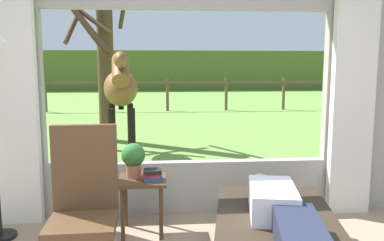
# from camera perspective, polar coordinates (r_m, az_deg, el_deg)

# --- Properties ---
(back_wall_with_window) EXTENTS (5.20, 0.12, 2.55)m
(back_wall_with_window) POSITION_cam_1_polar(r_m,az_deg,el_deg) (4.08, -0.55, 3.67)
(back_wall_with_window) COLOR #9E998E
(back_wall_with_window) RESTS_ON ground_plane
(curtain_panel_left) EXTENTS (0.44, 0.10, 2.40)m
(curtain_panel_left) POSITION_cam_1_polar(r_m,az_deg,el_deg) (4.17, -24.23, 2.38)
(curtain_panel_left) COLOR silver
(curtain_panel_left) RESTS_ON ground_plane
(curtain_panel_right) EXTENTS (0.44, 0.10, 2.40)m
(curtain_panel_right) POSITION_cam_1_polar(r_m,az_deg,el_deg) (4.41, 22.07, 2.76)
(curtain_panel_right) COLOR silver
(curtain_panel_right) RESTS_ON ground_plane
(outdoor_pasture_lawn) EXTENTS (36.00, 21.68, 0.02)m
(outdoor_pasture_lawn) POSITION_cam_1_polar(r_m,az_deg,el_deg) (15.04, -3.68, 2.08)
(outdoor_pasture_lawn) COLOR olive
(outdoor_pasture_lawn) RESTS_ON ground_plane
(distant_hill_ridge) EXTENTS (36.00, 2.00, 2.40)m
(distant_hill_ridge) POSITION_cam_1_polar(r_m,az_deg,el_deg) (24.81, -4.20, 7.16)
(distant_hill_ridge) COLOR #54642A
(distant_hill_ridge) RESTS_ON ground_plane
(reclining_person) EXTENTS (0.44, 1.43, 0.22)m
(reclining_person) POSITION_cam_1_polar(r_m,az_deg,el_deg) (2.99, 12.55, -12.49)
(reclining_person) COLOR silver
(reclining_person) RESTS_ON recliner_sofa
(rocking_chair) EXTENTS (0.49, 0.69, 1.12)m
(rocking_chair) POSITION_cam_1_polar(r_m,az_deg,el_deg) (3.07, -15.26, -11.54)
(rocking_chair) COLOR #4C331E
(rocking_chair) RESTS_ON ground_plane
(side_table) EXTENTS (0.44, 0.44, 0.52)m
(side_table) POSITION_cam_1_polar(r_m,az_deg,el_deg) (3.75, -7.16, -9.66)
(side_table) COLOR #4C331E
(side_table) RESTS_ON ground_plane
(potted_plant) EXTENTS (0.22, 0.22, 0.32)m
(potted_plant) POSITION_cam_1_polar(r_m,az_deg,el_deg) (3.73, -8.43, -5.33)
(potted_plant) COLOR #9E6042
(potted_plant) RESTS_ON side_table
(book_stack) EXTENTS (0.19, 0.16, 0.10)m
(book_stack) POSITION_cam_1_polar(r_m,az_deg,el_deg) (3.65, -5.71, -7.75)
(book_stack) COLOR #23478C
(book_stack) RESTS_ON side_table
(horse) EXTENTS (0.68, 1.82, 1.73)m
(horse) POSITION_cam_1_polar(r_m,az_deg,el_deg) (6.71, -10.19, 4.43)
(horse) COLOR brown
(horse) RESTS_ON outdoor_pasture_lawn
(pasture_tree) EXTENTS (1.28, 1.47, 3.20)m
(pasture_tree) POSITION_cam_1_polar(r_m,az_deg,el_deg) (8.18, -12.54, 9.01)
(pasture_tree) COLOR #4C3823
(pasture_tree) RESTS_ON outdoor_pasture_lawn
(pasture_fence_line) EXTENTS (16.10, 0.10, 1.10)m
(pasture_fence_line) POSITION_cam_1_polar(r_m,az_deg,el_deg) (13.37, -3.56, 4.50)
(pasture_fence_line) COLOR brown
(pasture_fence_line) RESTS_ON outdoor_pasture_lawn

